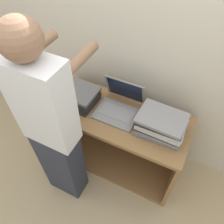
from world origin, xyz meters
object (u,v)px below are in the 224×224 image
object	(u,v)px
laptop_stack_right	(161,124)
person	(53,132)
laptop_stack_left	(76,95)
laptop_open	(119,106)

from	to	relation	value
laptop_stack_right	person	size ratio (longest dim) A/B	0.22
laptop_stack_left	laptop_stack_right	bearing A→B (deg)	-0.01
laptop_open	laptop_stack_left	xyz separation A→B (m)	(-0.41, -0.06, 0.01)
laptop_open	person	distance (m)	0.62
laptop_stack_left	person	distance (m)	0.49
person	laptop_stack_right	bearing A→B (deg)	34.09
laptop_stack_right	laptop_stack_left	bearing A→B (deg)	179.99
laptop_stack_left	person	bearing A→B (deg)	-77.58
laptop_stack_left	laptop_stack_right	distance (m)	0.80
laptop_stack_left	laptop_stack_right	xyz separation A→B (m)	(0.80, -0.00, 0.03)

